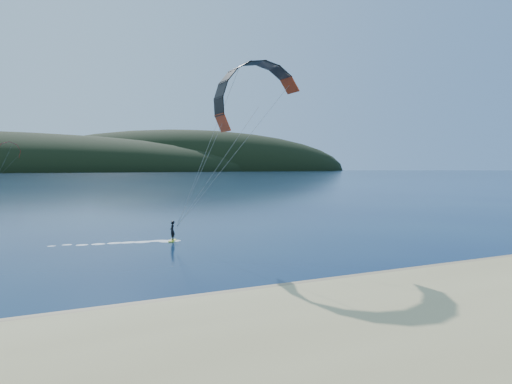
% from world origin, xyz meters
% --- Properties ---
extents(ground, '(1800.00, 1800.00, 0.00)m').
position_xyz_m(ground, '(0.00, 0.00, 0.00)').
color(ground, '#07153A').
rests_on(ground, ground).
extents(wet_sand, '(220.00, 2.50, 0.10)m').
position_xyz_m(wet_sand, '(0.00, 4.50, 0.05)').
color(wet_sand, olive).
rests_on(wet_sand, ground).
extents(headland, '(1200.00, 310.00, 140.00)m').
position_xyz_m(headland, '(0.63, 745.28, 0.00)').
color(headland, black).
rests_on(headland, ground).
extents(kitesurfer_near, '(21.71, 6.77, 15.61)m').
position_xyz_m(kitesurfer_near, '(8.84, 20.21, 11.46)').
color(kitesurfer_near, '#C3DA19').
rests_on(kitesurfer_near, ground).
extents(kitesurfer_far, '(11.04, 7.11, 16.39)m').
position_xyz_m(kitesurfer_far, '(-13.69, 205.61, 12.61)').
color(kitesurfer_far, '#C3DA19').
rests_on(kitesurfer_far, ground).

